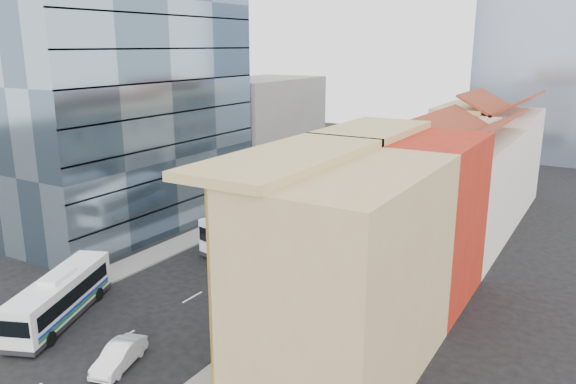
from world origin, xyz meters
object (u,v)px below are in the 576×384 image
Objects in this scene: sedan_left at (46,317)px; shophouse_tan at (347,274)px; bus_left_near at (60,296)px; bus_left_far at (260,224)px; office_tower at (126,79)px; sedan_right at (119,356)px; bus_right at (314,249)px.

shophouse_tan is at bearing 3.94° from sedan_left.
bus_left_near is at bearing 78.20° from sedan_left.
bus_left_near is 19.86m from bus_left_far.
shophouse_tan reaches higher than bus_left_far.
sedan_right is at bearing -46.41° from office_tower.
sedan_left is 0.97× the size of sedan_right.
bus_left_far is at bearing 136.33° from shophouse_tan.
office_tower is 2.86× the size of bus_left_near.
sedan_left is at bearing -112.84° from bus_left_near.
bus_left_near is 2.56× the size of sedan_left.
sedan_right is at bearing -38.08° from bus_left_near.
bus_left_near reaches higher than sedan_left.
office_tower is 7.08× the size of sedan_right.
bus_left_near is at bearing -132.05° from bus_right.
office_tower reaches higher than bus_left_near.
office_tower is at bearing -162.02° from bus_left_far.
bus_left_near reaches higher than sedan_right.
office_tower is at bearing 117.80° from sedan_right.
shophouse_tan is 3.41× the size of sedan_left.
sedan_left is at bearing -86.44° from bus_left_far.
sedan_left is (11.50, -19.49, -14.30)m from office_tower.
bus_left_far is 0.99× the size of bus_right.
bus_left_near is 1.57m from sedan_left.
office_tower is (-31.00, 14.00, 9.00)m from shophouse_tan.
sedan_left is (-3.50, -20.77, -1.28)m from bus_left_far.
office_tower is 19.90m from bus_left_far.
shophouse_tan is 14.24m from sedan_right.
bus_left_near is 19.59m from bus_right.
shophouse_tan is 20.42m from bus_left_near.
office_tower is at bearing 166.87° from bus_right.
shophouse_tan is 3.30× the size of sedan_right.
office_tower reaches higher than sedan_right.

